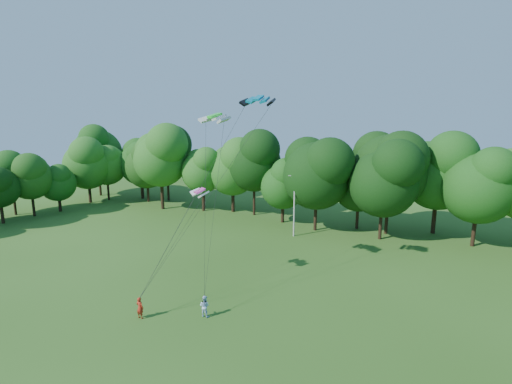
% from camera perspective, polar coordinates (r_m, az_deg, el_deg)
% --- Properties ---
extents(ground, '(160.00, 160.00, 0.00)m').
position_cam_1_polar(ground, '(27.82, -12.78, -24.09)').
color(ground, '#284E15').
rests_on(ground, ground).
extents(utility_pole, '(1.58, 0.53, 8.12)m').
position_cam_1_polar(utility_pole, '(51.21, 5.49, -1.82)').
color(utility_pole, '#B0AFA7').
rests_on(utility_pole, ground).
extents(kite_flyer_left, '(0.65, 0.43, 1.77)m').
position_cam_1_polar(kite_flyer_left, '(33.83, -16.25, -15.59)').
color(kite_flyer_left, '#B42717').
rests_on(kite_flyer_left, ground).
extents(kite_flyer_right, '(0.88, 0.70, 1.74)m').
position_cam_1_polar(kite_flyer_right, '(33.10, -7.36, -15.86)').
color(kite_flyer_right, '#B1CFF6').
rests_on(kite_flyer_right, ground).
extents(kite_teal, '(3.04, 1.55, 0.55)m').
position_cam_1_polar(kite_teal, '(34.93, 0.33, 13.29)').
color(kite_teal, '#046F90').
rests_on(kite_teal, ground).
extents(kite_green, '(3.24, 2.10, 0.48)m').
position_cam_1_polar(kite_green, '(36.08, -5.94, 10.81)').
color(kite_green, '#22E72D').
rests_on(kite_green, ground).
extents(kite_pink, '(2.20, 1.69, 0.44)m').
position_cam_1_polar(kite_pink, '(36.39, -8.05, 0.19)').
color(kite_pink, '#E13EA4').
rests_on(kite_pink, ground).
extents(tree_back_west, '(8.14, 8.14, 11.84)m').
position_cam_1_polar(tree_back_west, '(72.32, -15.40, 4.39)').
color(tree_back_west, black).
rests_on(tree_back_west, ground).
extents(tree_back_center, '(10.56, 10.56, 15.36)m').
position_cam_1_polar(tree_back_center, '(53.81, 18.67, 4.14)').
color(tree_back_center, black).
rests_on(tree_back_center, ground).
extents(tree_flank_west, '(7.15, 7.15, 10.39)m').
position_cam_1_polar(tree_flank_west, '(69.27, -29.61, 2.20)').
color(tree_flank_west, black).
rests_on(tree_flank_west, ground).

